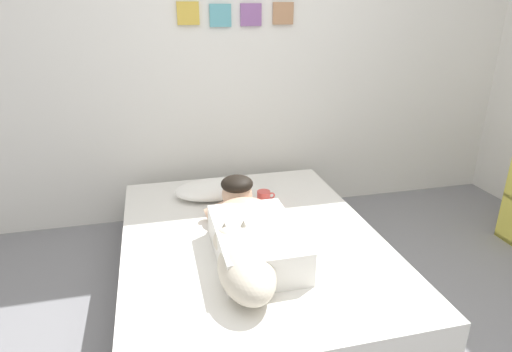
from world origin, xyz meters
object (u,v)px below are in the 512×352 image
at_px(bed, 251,263).
at_px(dog, 244,266).
at_px(person_lying, 250,227).
at_px(cell_phone, 237,270).
at_px(pillow, 212,189).
at_px(coffee_cup, 264,196).

xyz_separation_m(bed, dog, (-0.14, -0.45, 0.29)).
relative_size(person_lying, cell_phone, 6.57).
bearing_deg(pillow, cell_phone, -90.93).
height_order(dog, cell_phone, dog).
bearing_deg(bed, cell_phone, -114.55).
height_order(bed, coffee_cup, coffee_cup).
height_order(bed, person_lying, person_lying).
bearing_deg(dog, person_lying, 72.19).
bearing_deg(dog, coffee_cup, 69.45).
relative_size(dog, coffee_cup, 4.60).
relative_size(pillow, coffee_cup, 4.16).
bearing_deg(dog, pillow, 89.66).
bearing_deg(person_lying, coffee_cup, 67.64).
bearing_deg(coffee_cup, pillow, 154.08).
bearing_deg(pillow, bed, -77.03).
relative_size(pillow, person_lying, 0.57).
relative_size(bed, person_lying, 2.12).
xyz_separation_m(bed, coffee_cup, (0.19, 0.44, 0.22)).
bearing_deg(person_lying, dog, -107.81).
xyz_separation_m(pillow, person_lying, (0.11, -0.69, 0.05)).
bearing_deg(pillow, person_lying, -80.99).
distance_m(pillow, person_lying, 0.70).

